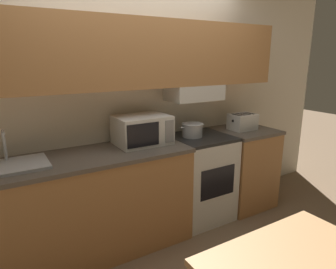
{
  "coord_description": "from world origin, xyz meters",
  "views": [
    {
      "loc": [
        -1.26,
        -2.72,
        1.73
      ],
      "look_at": [
        0.05,
        -0.56,
        1.08
      ],
      "focal_mm": 32.0,
      "sensor_mm": 36.0,
      "label": 1
    }
  ],
  "objects_px": {
    "cooking_pot": "(192,130)",
    "sink_basin": "(8,166)",
    "microwave": "(142,130)",
    "toaster": "(243,122)",
    "stove_range": "(200,177)"
  },
  "relations": [
    {
      "from": "microwave",
      "to": "toaster",
      "type": "relative_size",
      "value": 1.66
    },
    {
      "from": "microwave",
      "to": "toaster",
      "type": "bearing_deg",
      "value": -3.41
    },
    {
      "from": "cooking_pot",
      "to": "sink_basin",
      "type": "bearing_deg",
      "value": -178.64
    },
    {
      "from": "stove_range",
      "to": "sink_basin",
      "type": "relative_size",
      "value": 1.65
    },
    {
      "from": "microwave",
      "to": "sink_basin",
      "type": "bearing_deg",
      "value": -176.04
    },
    {
      "from": "sink_basin",
      "to": "toaster",
      "type": "bearing_deg",
      "value": 0.15
    },
    {
      "from": "microwave",
      "to": "sink_basin",
      "type": "relative_size",
      "value": 0.89
    },
    {
      "from": "cooking_pot",
      "to": "toaster",
      "type": "xyz_separation_m",
      "value": [
        0.68,
        -0.03,
        0.02
      ]
    },
    {
      "from": "toaster",
      "to": "sink_basin",
      "type": "height_order",
      "value": "sink_basin"
    },
    {
      "from": "stove_range",
      "to": "sink_basin",
      "type": "distance_m",
      "value": 1.87
    },
    {
      "from": "stove_range",
      "to": "cooking_pot",
      "type": "xyz_separation_m",
      "value": [
        -0.09,
        0.03,
        0.54
      ]
    },
    {
      "from": "microwave",
      "to": "toaster",
      "type": "height_order",
      "value": "microwave"
    },
    {
      "from": "cooking_pot",
      "to": "sink_basin",
      "type": "xyz_separation_m",
      "value": [
        -1.72,
        -0.04,
        -0.06
      ]
    },
    {
      "from": "stove_range",
      "to": "cooking_pot",
      "type": "distance_m",
      "value": 0.55
    },
    {
      "from": "toaster",
      "to": "microwave",
      "type": "bearing_deg",
      "value": 176.59
    }
  ]
}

